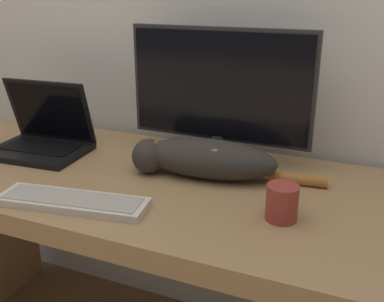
% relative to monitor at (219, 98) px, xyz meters
% --- Properties ---
extents(desk, '(1.68, 0.70, 0.75)m').
position_rel_monitor_xyz_m(desk, '(-0.15, -0.19, -0.36)').
color(desk, '#A37A4C').
rests_on(desk, ground_plane).
extents(monitor, '(0.58, 0.22, 0.43)m').
position_rel_monitor_xyz_m(monitor, '(0.00, 0.00, 0.00)').
color(monitor, '#282828').
rests_on(monitor, desk).
extents(laptop, '(0.33, 0.25, 0.24)m').
position_rel_monitor_xyz_m(laptop, '(-0.59, -0.14, -0.17)').
color(laptop, black).
rests_on(laptop, desk).
extents(external_keyboard, '(0.41, 0.17, 0.02)m').
position_rel_monitor_xyz_m(external_keyboard, '(-0.25, -0.43, -0.20)').
color(external_keyboard, beige).
rests_on(external_keyboard, desk).
extents(cat, '(0.58, 0.18, 0.12)m').
position_rel_monitor_xyz_m(cat, '(-0.00, -0.13, -0.15)').
color(cat, '#332D28').
rests_on(cat, desk).
extents(coffee_mug, '(0.08, 0.08, 0.09)m').
position_rel_monitor_xyz_m(coffee_mug, '(0.27, -0.29, -0.17)').
color(coffee_mug, '#9E382D').
rests_on(coffee_mug, desk).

